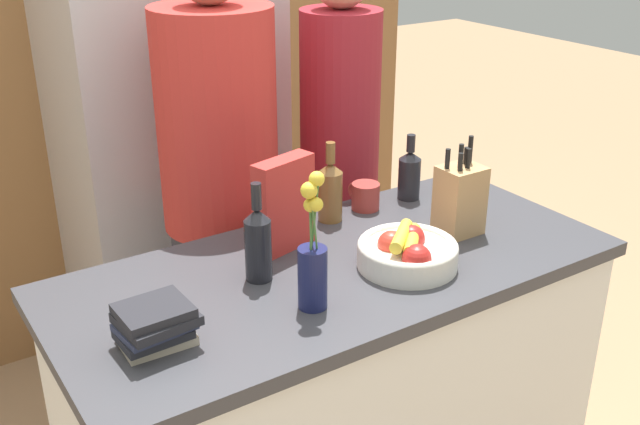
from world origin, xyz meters
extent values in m
cube|color=silver|center=(0.00, 0.00, 0.45)|extent=(1.48, 0.67, 0.89)
cube|color=#38383D|center=(0.00, 0.00, 0.91)|extent=(1.55, 0.70, 0.04)
cube|color=olive|center=(0.00, 1.53, 1.30)|extent=(2.75, 0.12, 2.60)
cube|color=#B7B7BC|center=(0.00, 1.17, 0.93)|extent=(0.78, 0.60, 1.86)
cylinder|color=#B7B7BC|center=(-0.06, 0.86, 1.02)|extent=(0.02, 0.02, 1.02)
cylinder|color=silver|center=(0.15, -0.11, 0.96)|extent=(0.27, 0.27, 0.06)
torus|color=silver|center=(0.15, -0.11, 0.99)|extent=(0.27, 0.27, 0.02)
sphere|color=red|center=(0.18, -0.09, 1.00)|extent=(0.07, 0.07, 0.07)
sphere|color=#99B233|center=(0.14, -0.10, 0.99)|extent=(0.06, 0.06, 0.06)
sphere|color=red|center=(0.11, -0.19, 1.00)|extent=(0.08, 0.08, 0.08)
sphere|color=red|center=(0.11, -0.09, 1.00)|extent=(0.07, 0.07, 0.07)
cylinder|color=yellow|center=(0.15, -0.12, 1.01)|extent=(0.13, 0.13, 0.03)
cylinder|color=yellow|center=(0.13, -0.11, 1.03)|extent=(0.14, 0.13, 0.03)
cube|color=tan|center=(0.41, -0.03, 1.03)|extent=(0.12, 0.10, 0.20)
cylinder|color=black|center=(0.37, -0.01, 1.16)|extent=(0.01, 0.01, 0.07)
cylinder|color=black|center=(0.38, -0.05, 1.16)|extent=(0.01, 0.01, 0.06)
cylinder|color=black|center=(0.40, -0.03, 1.17)|extent=(0.01, 0.01, 0.08)
cylinder|color=black|center=(0.42, -0.04, 1.16)|extent=(0.01, 0.01, 0.07)
cylinder|color=black|center=(0.44, -0.01, 1.16)|extent=(0.01, 0.01, 0.06)
cylinder|color=black|center=(0.45, -0.01, 1.17)|extent=(0.01, 0.01, 0.09)
cylinder|color=#191E4C|center=(-0.18, -0.15, 1.01)|extent=(0.07, 0.07, 0.16)
cylinder|color=#477538|center=(-0.17, -0.15, 1.18)|extent=(0.01, 0.03, 0.17)
sphere|color=gold|center=(-0.16, -0.15, 1.26)|extent=(0.04, 0.04, 0.04)
cylinder|color=#477538|center=(-0.18, -0.15, 1.15)|extent=(0.01, 0.01, 0.11)
sphere|color=gold|center=(-0.18, -0.14, 1.20)|extent=(0.03, 0.03, 0.03)
cylinder|color=#477538|center=(-0.18, -0.15, 1.16)|extent=(0.01, 0.02, 0.15)
sphere|color=gold|center=(-0.18, -0.15, 1.24)|extent=(0.04, 0.04, 0.04)
cylinder|color=#477538|center=(-0.17, -0.16, 1.15)|extent=(0.02, 0.01, 0.12)
sphere|color=gold|center=(-0.17, -0.16, 1.21)|extent=(0.03, 0.03, 0.03)
cube|color=red|center=(-0.07, 0.16, 1.07)|extent=(0.20, 0.10, 0.27)
cylinder|color=#99332D|center=(0.29, 0.26, 0.97)|extent=(0.09, 0.09, 0.08)
torus|color=#99332D|center=(0.28, 0.31, 0.98)|extent=(0.02, 0.06, 0.06)
cube|color=#B7A88E|center=(-0.55, -0.09, 0.94)|extent=(0.16, 0.12, 0.02)
cube|color=#232328|center=(-0.56, -0.10, 0.96)|extent=(0.16, 0.12, 0.02)
cube|color=#2D334C|center=(-0.56, -0.10, 0.98)|extent=(0.17, 0.13, 0.02)
cube|color=#232328|center=(-0.55, -0.10, 1.00)|extent=(0.17, 0.15, 0.02)
cube|color=#232328|center=(-0.56, -0.10, 1.02)|extent=(0.16, 0.14, 0.02)
cylinder|color=brown|center=(0.15, 0.25, 1.01)|extent=(0.07, 0.07, 0.15)
cone|color=brown|center=(0.15, 0.25, 1.10)|extent=(0.07, 0.07, 0.03)
cylinder|color=brown|center=(0.15, 0.25, 1.15)|extent=(0.03, 0.03, 0.06)
cylinder|color=black|center=(0.46, 0.25, 1.00)|extent=(0.07, 0.07, 0.13)
cone|color=black|center=(0.46, 0.25, 1.08)|extent=(0.07, 0.07, 0.03)
cylinder|color=black|center=(0.46, 0.25, 1.12)|extent=(0.03, 0.03, 0.06)
cylinder|color=black|center=(-0.22, 0.04, 1.02)|extent=(0.07, 0.07, 0.17)
cone|color=black|center=(-0.22, 0.04, 1.11)|extent=(0.07, 0.07, 0.03)
cylinder|color=black|center=(-0.22, 0.04, 1.17)|extent=(0.03, 0.03, 0.07)
cube|color=#383842|center=(-0.06, 0.59, 0.42)|extent=(0.35, 0.30, 0.84)
cylinder|color=red|center=(-0.06, 0.59, 1.20)|extent=(0.38, 0.38, 0.70)
cube|color=#383842|center=(0.42, 0.60, 0.41)|extent=(0.26, 0.22, 0.82)
cylinder|color=maroon|center=(0.42, 0.60, 1.16)|extent=(0.28, 0.28, 0.68)
camera|label=1|loc=(-1.03, -1.47, 1.88)|focal=42.00mm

